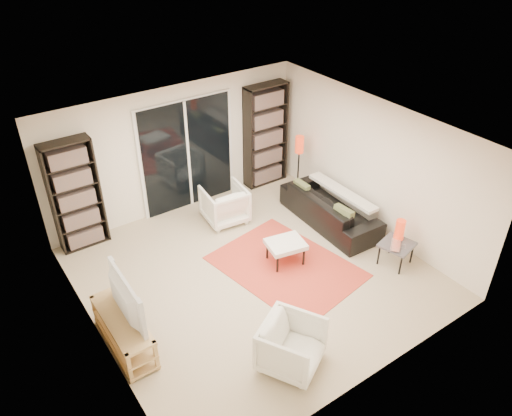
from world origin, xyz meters
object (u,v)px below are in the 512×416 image
object	(u,v)px
floor_lamp	(299,151)
armchair_front	(292,346)
armchair_back	(225,204)
side_table	(397,246)
bookshelf_left	(75,196)
bookshelf_right	(266,135)
tv_stand	(124,331)
sofa	(330,208)
ottoman	(286,245)

from	to	relation	value
floor_lamp	armchair_front	bearing A→B (deg)	-129.88
armchair_back	side_table	xyz separation A→B (m)	(1.62, -2.68, 0.01)
bookshelf_left	bookshelf_right	distance (m)	3.85
armchair_back	armchair_front	size ratio (longest dim) A/B	1.00
tv_stand	armchair_back	distance (m)	3.25
sofa	armchair_back	world-z (taller)	armchair_back
ottoman	floor_lamp	size ratio (longest dim) A/B	0.55
bookshelf_right	floor_lamp	world-z (taller)	bookshelf_right
armchair_back	ottoman	distance (m)	1.63
bookshelf_left	armchair_front	xyz separation A→B (m)	(1.31, -4.10, -0.63)
armchair_back	armchair_front	xyz separation A→B (m)	(-1.07, -3.34, -0.00)
tv_stand	armchair_front	size ratio (longest dim) A/B	1.74
tv_stand	sofa	size ratio (longest dim) A/B	0.63
sofa	ottoman	size ratio (longest dim) A/B	3.05
sofa	tv_stand	bearing A→B (deg)	101.17
tv_stand	floor_lamp	distance (m)	4.84
bookshelf_left	armchair_front	size ratio (longest dim) A/B	2.59
bookshelf_right	armchair_front	bearing A→B (deg)	-121.75
bookshelf_left	armchair_front	distance (m)	4.35
tv_stand	floor_lamp	world-z (taller)	floor_lamp
bookshelf_left	bookshelf_right	world-z (taller)	bookshelf_right
armchair_front	ottoman	world-z (taller)	armchair_front
bookshelf_left	tv_stand	xyz separation A→B (m)	(-0.32, -2.57, -0.71)
ottoman	floor_lamp	distance (m)	2.34
bookshelf_right	armchair_front	size ratio (longest dim) A/B	2.79
sofa	side_table	world-z (taller)	sofa
ottoman	side_table	xyz separation A→B (m)	(1.45, -1.06, 0.01)
sofa	floor_lamp	xyz separation A→B (m)	(0.19, 1.17, 0.63)
bookshelf_right	sofa	size ratio (longest dim) A/B	1.02
tv_stand	sofa	xyz separation A→B (m)	(4.24, 0.65, 0.04)
tv_stand	side_table	bearing A→B (deg)	-11.40
bookshelf_right	armchair_back	bearing A→B (deg)	-152.61
bookshelf_left	armchair_back	size ratio (longest dim) A/B	2.58
ottoman	tv_stand	bearing A→B (deg)	-176.26
sofa	floor_lamp	distance (m)	1.35
bookshelf_left	bookshelf_right	size ratio (longest dim) A/B	0.93
bookshelf_left	armchair_back	bearing A→B (deg)	-17.74
tv_stand	armchair_back	xyz separation A→B (m)	(2.70, 1.81, 0.08)
bookshelf_right	armchair_back	size ratio (longest dim) A/B	2.78
armchair_front	side_table	xyz separation A→B (m)	(2.69, 0.66, 0.01)
bookshelf_left	armchair_front	bearing A→B (deg)	-72.26
bookshelf_right	sofa	bearing A→B (deg)	-87.85
tv_stand	armchair_front	bearing A→B (deg)	-43.13
bookshelf_left	floor_lamp	bearing A→B (deg)	-10.36
sofa	ottoman	bearing A→B (deg)	110.91
bookshelf_left	armchair_back	xyz separation A→B (m)	(2.38, -0.76, -0.63)
armchair_back	ottoman	xyz separation A→B (m)	(0.16, -1.62, 0.00)
bookshelf_right	side_table	xyz separation A→B (m)	(0.15, -3.44, -0.69)
armchair_front	side_table	bearing A→B (deg)	-15.36
sofa	bookshelf_left	bearing A→B (deg)	66.37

